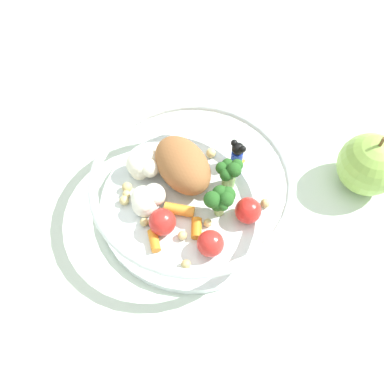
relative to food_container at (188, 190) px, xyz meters
name	(u,v)px	position (x,y,z in m)	size (l,w,h in m)	color
ground_plane	(174,215)	(0.02, -0.01, -0.03)	(2.40, 2.40, 0.00)	silver
food_container	(188,190)	(0.00, 0.00, 0.00)	(0.22, 0.22, 0.06)	white
loose_apple	(369,164)	(-0.12, 0.17, 0.00)	(0.07, 0.07, 0.08)	#8CB74C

